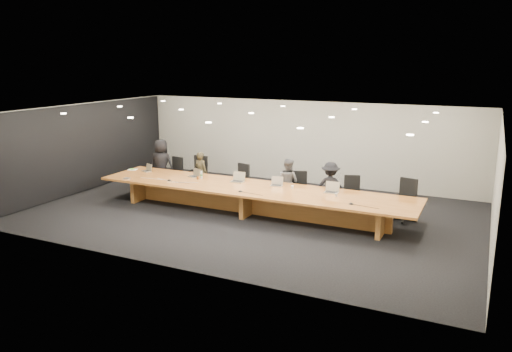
{
  "coord_description": "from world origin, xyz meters",
  "views": [
    {
      "loc": [
        5.77,
        -11.85,
        4.16
      ],
      "look_at": [
        0.0,
        0.3,
        1.0
      ],
      "focal_mm": 35.0,
      "sensor_mm": 36.0,
      "label": 1
    }
  ],
  "objects_px": {
    "chair_far_left": "(173,173)",
    "paper_cup_far": "(336,195)",
    "laptop_c": "(237,177)",
    "person_c": "(288,182)",
    "chair_mid_left": "(239,181)",
    "person_a": "(162,164)",
    "person_b": "(201,173)",
    "amber_mug": "(198,178)",
    "water_bottle": "(201,175)",
    "chair_mid_right": "(299,189)",
    "chair_far_right": "(405,200)",
    "mic_right": "(351,204)",
    "paper_cup_near": "(292,187)",
    "chair_right": "(352,194)",
    "laptop_d": "(276,181)",
    "mic_center": "(240,191)",
    "conference_table": "(251,195)",
    "laptop_a": "(146,168)",
    "chair_left": "(197,174)",
    "av_box": "(127,178)",
    "laptop_b": "(193,173)",
    "person_d": "(330,187)",
    "laptop_e": "(331,188)"
  },
  "relations": [
    {
      "from": "chair_far_left",
      "to": "paper_cup_far",
      "type": "bearing_deg",
      "value": -1.81
    },
    {
      "from": "laptop_c",
      "to": "person_c",
      "type": "bearing_deg",
      "value": 31.18
    },
    {
      "from": "chair_mid_left",
      "to": "person_a",
      "type": "bearing_deg",
      "value": -162.53
    },
    {
      "from": "person_b",
      "to": "amber_mug",
      "type": "height_order",
      "value": "person_b"
    },
    {
      "from": "laptop_c",
      "to": "water_bottle",
      "type": "height_order",
      "value": "laptop_c"
    },
    {
      "from": "chair_mid_right",
      "to": "chair_far_right",
      "type": "relative_size",
      "value": 0.91
    },
    {
      "from": "chair_far_right",
      "to": "mic_right",
      "type": "height_order",
      "value": "chair_far_right"
    },
    {
      "from": "person_a",
      "to": "amber_mug",
      "type": "relative_size",
      "value": 18.73
    },
    {
      "from": "chair_mid_right",
      "to": "paper_cup_near",
      "type": "relative_size",
      "value": 12.32
    },
    {
      "from": "chair_right",
      "to": "laptop_d",
      "type": "bearing_deg",
      "value": -175.06
    },
    {
      "from": "chair_far_right",
      "to": "mic_right",
      "type": "xyz_separation_m",
      "value": [
        -1.0,
        -1.62,
        0.2
      ]
    },
    {
      "from": "mic_center",
      "to": "conference_table",
      "type": "bearing_deg",
      "value": 84.0
    },
    {
      "from": "water_bottle",
      "to": "amber_mug",
      "type": "height_order",
      "value": "water_bottle"
    },
    {
      "from": "laptop_a",
      "to": "laptop_c",
      "type": "distance_m",
      "value": 3.21
    },
    {
      "from": "chair_left",
      "to": "chair_mid_right",
      "type": "bearing_deg",
      "value": 1.23
    },
    {
      "from": "water_bottle",
      "to": "amber_mug",
      "type": "relative_size",
      "value": 2.38
    },
    {
      "from": "laptop_c",
      "to": "av_box",
      "type": "relative_size",
      "value": 2.0
    },
    {
      "from": "conference_table",
      "to": "av_box",
      "type": "distance_m",
      "value": 3.78
    },
    {
      "from": "chair_left",
      "to": "laptop_c",
      "type": "bearing_deg",
      "value": -22.86
    },
    {
      "from": "chair_far_right",
      "to": "laptop_b",
      "type": "relative_size",
      "value": 3.6
    },
    {
      "from": "laptop_c",
      "to": "paper_cup_near",
      "type": "bearing_deg",
      "value": -2.96
    },
    {
      "from": "person_b",
      "to": "mic_center",
      "type": "relative_size",
      "value": 10.46
    },
    {
      "from": "chair_left",
      "to": "person_b",
      "type": "relative_size",
      "value": 0.88
    },
    {
      "from": "person_b",
      "to": "mic_center",
      "type": "xyz_separation_m",
      "value": [
        2.31,
        -1.79,
        0.1
      ]
    },
    {
      "from": "laptop_d",
      "to": "person_d",
      "type": "bearing_deg",
      "value": 19.37
    },
    {
      "from": "chair_mid_left",
      "to": "person_b",
      "type": "bearing_deg",
      "value": -162.01
    },
    {
      "from": "chair_far_left",
      "to": "laptop_d",
      "type": "height_order",
      "value": "chair_far_left"
    },
    {
      "from": "person_d",
      "to": "laptop_d",
      "type": "distance_m",
      "value": 1.52
    },
    {
      "from": "chair_far_right",
      "to": "person_b",
      "type": "relative_size",
      "value": 0.85
    },
    {
      "from": "laptop_d",
      "to": "laptop_b",
      "type": "bearing_deg",
      "value": 171.0
    },
    {
      "from": "paper_cup_near",
      "to": "laptop_e",
      "type": "bearing_deg",
      "value": 0.91
    },
    {
      "from": "paper_cup_far",
      "to": "mic_right",
      "type": "height_order",
      "value": "paper_cup_far"
    },
    {
      "from": "chair_far_left",
      "to": "amber_mug",
      "type": "xyz_separation_m",
      "value": [
        1.64,
        -1.13,
        0.26
      ]
    },
    {
      "from": "conference_table",
      "to": "laptop_b",
      "type": "height_order",
      "value": "laptop_b"
    },
    {
      "from": "chair_far_left",
      "to": "laptop_a",
      "type": "height_order",
      "value": "chair_far_left"
    },
    {
      "from": "chair_right",
      "to": "mic_center",
      "type": "relative_size",
      "value": 8.2
    },
    {
      "from": "person_b",
      "to": "chair_far_right",
      "type": "bearing_deg",
      "value": -167.23
    },
    {
      "from": "water_bottle",
      "to": "laptop_a",
      "type": "bearing_deg",
      "value": 177.86
    },
    {
      "from": "chair_mid_left",
      "to": "laptop_c",
      "type": "bearing_deg",
      "value": -50.7
    },
    {
      "from": "person_d",
      "to": "water_bottle",
      "type": "bearing_deg",
      "value": 0.82
    },
    {
      "from": "chair_right",
      "to": "amber_mug",
      "type": "height_order",
      "value": "chair_right"
    },
    {
      "from": "chair_far_right",
      "to": "laptop_b",
      "type": "distance_m",
      "value": 6.05
    },
    {
      "from": "chair_left",
      "to": "person_d",
      "type": "height_order",
      "value": "person_d"
    },
    {
      "from": "chair_mid_left",
      "to": "mic_center",
      "type": "bearing_deg",
      "value": -46.9
    },
    {
      "from": "person_a",
      "to": "mic_center",
      "type": "height_order",
      "value": "person_a"
    },
    {
      "from": "conference_table",
      "to": "person_b",
      "type": "height_order",
      "value": "person_b"
    },
    {
      "from": "amber_mug",
      "to": "person_d",
      "type": "bearing_deg",
      "value": 15.38
    },
    {
      "from": "chair_mid_right",
      "to": "laptop_a",
      "type": "distance_m",
      "value": 4.86
    },
    {
      "from": "paper_cup_far",
      "to": "paper_cup_near",
      "type": "bearing_deg",
      "value": 168.62
    },
    {
      "from": "laptop_b",
      "to": "mic_center",
      "type": "distance_m",
      "value": 2.23
    }
  ]
}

